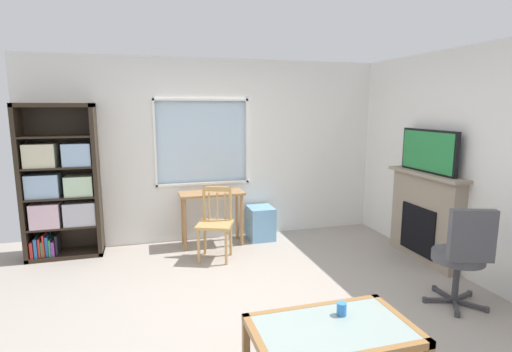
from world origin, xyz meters
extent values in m
cube|color=#9E9389|center=(0.00, 0.00, -0.01)|extent=(5.94, 5.46, 0.02)
cube|color=silver|center=(0.00, 2.23, 0.40)|extent=(4.94, 0.12, 0.80)
cube|color=silver|center=(0.00, 2.23, 2.28)|extent=(4.94, 0.12, 0.54)
cube|color=silver|center=(-1.62, 2.23, 1.40)|extent=(1.69, 0.12, 1.20)
cube|color=silver|center=(1.49, 2.23, 1.40)|extent=(1.96, 0.12, 1.20)
cube|color=silver|center=(-0.13, 2.24, 1.40)|extent=(1.29, 0.02, 1.20)
cube|color=white|center=(-0.13, 2.17, 0.82)|extent=(1.35, 0.06, 0.03)
cube|color=white|center=(-0.13, 2.17, 1.99)|extent=(1.35, 0.06, 0.03)
cube|color=white|center=(-0.78, 2.17, 1.40)|extent=(0.03, 0.06, 1.20)
cube|color=white|center=(0.51, 2.17, 1.40)|extent=(0.03, 0.06, 1.20)
cube|color=silver|center=(2.53, 0.00, 1.27)|extent=(0.12, 4.66, 2.55)
cube|color=#2D2319|center=(-2.37, 1.98, 0.97)|extent=(0.05, 0.38, 1.94)
cube|color=#2D2319|center=(-1.52, 1.98, 0.97)|extent=(0.05, 0.38, 1.94)
cube|color=#2D2319|center=(-1.94, 1.98, 1.91)|extent=(0.90, 0.38, 0.05)
cube|color=#2D2319|center=(-1.94, 1.98, 0.03)|extent=(0.90, 0.38, 0.05)
cube|color=#2D2319|center=(-1.94, 2.16, 0.97)|extent=(0.90, 0.02, 1.94)
cube|color=#2D2319|center=(-1.94, 1.98, 0.40)|extent=(0.85, 0.36, 0.02)
cube|color=#2D2319|center=(-1.94, 1.98, 0.78)|extent=(0.85, 0.36, 0.02)
cube|color=#2D2319|center=(-1.94, 1.98, 1.16)|extent=(0.85, 0.36, 0.02)
cube|color=#2D2319|center=(-1.94, 1.98, 1.53)|extent=(0.85, 0.36, 0.02)
cube|color=beige|center=(-2.14, 1.97, 0.57)|extent=(0.34, 0.33, 0.30)
cube|color=#B2B2BC|center=(-1.74, 1.97, 0.56)|extent=(0.38, 0.32, 0.29)
cube|color=#9EBCDB|center=(-2.14, 1.97, 0.93)|extent=(0.37, 0.28, 0.29)
cube|color=#B7D6B2|center=(-1.73, 1.97, 0.92)|extent=(0.33, 0.30, 0.25)
cube|color=beige|center=(-2.14, 1.97, 1.31)|extent=(0.35, 0.30, 0.28)
cube|color=#9EBCDB|center=(-1.72, 1.97, 1.31)|extent=(0.33, 0.31, 0.28)
cube|color=red|center=(-2.31, 1.96, 0.15)|extent=(0.04, 0.29, 0.20)
cube|color=#286BB2|center=(-2.27, 1.96, 0.17)|extent=(0.04, 0.29, 0.24)
cube|color=red|center=(-2.23, 1.96, 0.17)|extent=(0.03, 0.26, 0.24)
cube|color=green|center=(-2.20, 1.96, 0.15)|extent=(0.02, 0.25, 0.20)
cube|color=red|center=(-2.18, 1.96, 0.19)|extent=(0.02, 0.28, 0.28)
cube|color=#286BB2|center=(-2.14, 1.96, 0.18)|extent=(0.03, 0.24, 0.25)
cube|color=green|center=(-2.11, 1.96, 0.16)|extent=(0.02, 0.28, 0.21)
cube|color=purple|center=(-2.07, 1.96, 0.14)|extent=(0.04, 0.29, 0.19)
cube|color=black|center=(-2.04, 1.96, 0.18)|extent=(0.03, 0.24, 0.25)
cube|color=#A37547|center=(-0.06, 1.88, 0.73)|extent=(0.87, 0.38, 0.03)
cylinder|color=#A37547|center=(-0.45, 1.74, 0.36)|extent=(0.04, 0.04, 0.71)
cylinder|color=#A37547|center=(0.32, 1.74, 0.36)|extent=(0.04, 0.04, 0.71)
cylinder|color=#A37547|center=(-0.45, 2.02, 0.36)|extent=(0.04, 0.04, 0.71)
cylinder|color=#A37547|center=(0.32, 2.02, 0.36)|extent=(0.04, 0.04, 0.71)
cube|color=tan|center=(-0.12, 1.33, 0.45)|extent=(0.54, 0.53, 0.04)
cylinder|color=tan|center=(-0.34, 1.25, 0.22)|extent=(0.04, 0.04, 0.43)
cylinder|color=tan|center=(-0.03, 1.12, 0.22)|extent=(0.04, 0.04, 0.43)
cylinder|color=tan|center=(-0.22, 1.54, 0.22)|extent=(0.04, 0.04, 0.43)
cylinder|color=tan|center=(0.09, 1.42, 0.22)|extent=(0.04, 0.04, 0.43)
cylinder|color=tan|center=(-0.22, 1.54, 0.68)|extent=(0.04, 0.04, 0.45)
cylinder|color=tan|center=(0.09, 1.42, 0.68)|extent=(0.04, 0.04, 0.45)
cube|color=tan|center=(-0.06, 1.48, 0.87)|extent=(0.35, 0.17, 0.06)
cylinder|color=tan|center=(-0.16, 1.52, 0.65)|extent=(0.02, 0.02, 0.35)
cylinder|color=tan|center=(-0.06, 1.48, 0.65)|extent=(0.02, 0.02, 0.35)
cylinder|color=tan|center=(0.03, 1.44, 0.65)|extent=(0.02, 0.02, 0.35)
cube|color=#72ADDB|center=(0.65, 1.93, 0.24)|extent=(0.35, 0.40, 0.47)
cube|color=gray|center=(2.38, 0.61, 0.53)|extent=(0.18, 1.10, 1.07)
cube|color=black|center=(2.28, 0.61, 0.39)|extent=(0.03, 0.60, 0.59)
cube|color=gray|center=(2.36, 0.61, 1.09)|extent=(0.26, 1.20, 0.04)
cube|color=black|center=(2.36, 0.61, 1.37)|extent=(0.05, 0.92, 0.52)
cube|color=#237F3D|center=(2.33, 0.61, 1.37)|extent=(0.01, 0.87, 0.47)
cylinder|color=#4C4C51|center=(1.92, -0.44, 0.48)|extent=(0.48, 0.48, 0.09)
cube|color=#4C4C51|center=(1.85, -0.64, 0.76)|extent=(0.40, 0.20, 0.48)
cylinder|color=#38383D|center=(1.92, -0.44, 0.24)|extent=(0.06, 0.06, 0.42)
cube|color=#38383D|center=(1.79, -0.39, 0.03)|extent=(0.28, 0.12, 0.03)
cylinder|color=#38383D|center=(1.65, -0.35, 0.03)|extent=(0.05, 0.05, 0.05)
cube|color=#38383D|center=(1.84, -0.55, 0.03)|extent=(0.20, 0.25, 0.03)
cylinder|color=#38383D|center=(1.75, -0.66, 0.03)|extent=(0.05, 0.05, 0.05)
cube|color=#38383D|center=(2.00, -0.55, 0.03)|extent=(0.19, 0.25, 0.03)
cylinder|color=#38383D|center=(2.08, -0.67, 0.03)|extent=(0.05, 0.05, 0.05)
cube|color=#38383D|center=(2.05, -0.39, 0.03)|extent=(0.28, 0.12, 0.03)
cylinder|color=#38383D|center=(2.19, -0.35, 0.03)|extent=(0.05, 0.05, 0.05)
cube|color=#38383D|center=(1.92, -0.30, 0.03)|extent=(0.04, 0.28, 0.03)
cylinder|color=#38383D|center=(1.92, -0.16, 0.03)|extent=(0.05, 0.05, 0.05)
cube|color=#8C9E99|center=(0.23, -1.16, 0.43)|extent=(1.00, 0.57, 0.02)
cube|color=olive|center=(0.23, -0.85, 0.41)|extent=(1.10, 0.05, 0.05)
cube|color=olive|center=(-0.29, -1.16, 0.41)|extent=(0.05, 0.67, 0.05)
cube|color=olive|center=(0.76, -1.16, 0.41)|extent=(0.05, 0.67, 0.05)
cube|color=olive|center=(-0.29, -0.85, 0.19)|extent=(0.05, 0.05, 0.39)
cube|color=olive|center=(0.76, -0.85, 0.19)|extent=(0.05, 0.05, 0.39)
cylinder|color=#337FD6|center=(0.36, -1.04, 0.48)|extent=(0.07, 0.07, 0.09)
camera|label=1|loc=(-0.94, -3.38, 1.90)|focal=27.93mm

